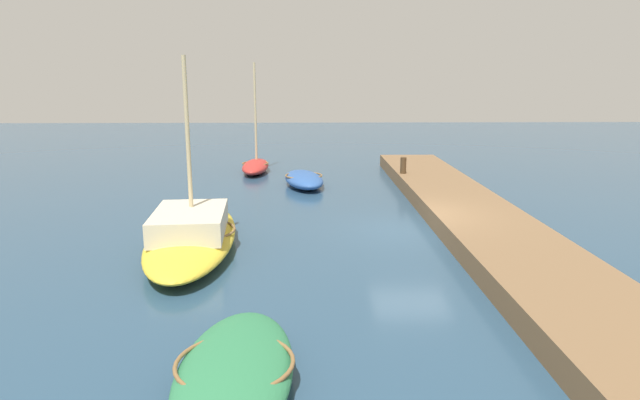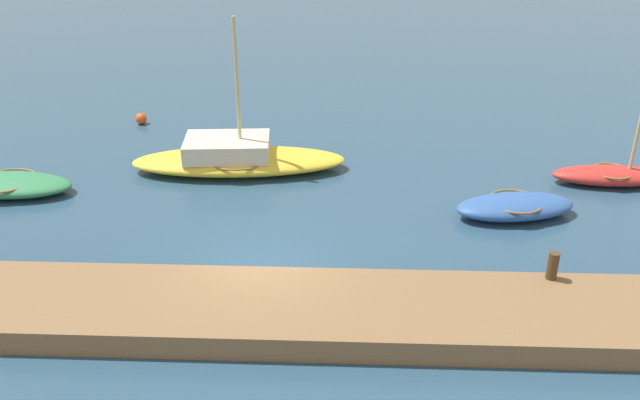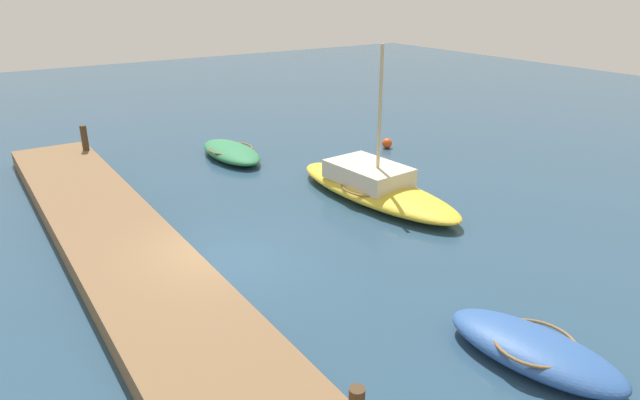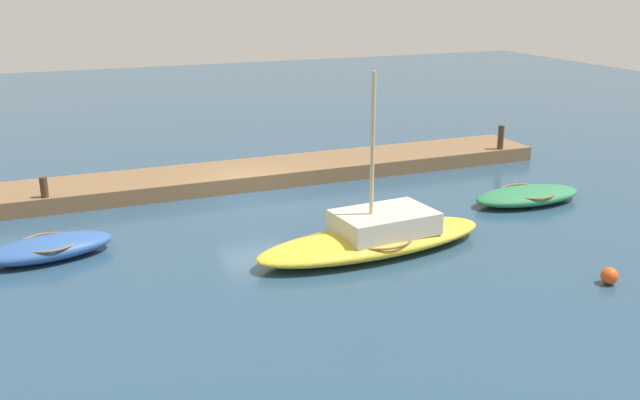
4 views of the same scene
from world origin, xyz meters
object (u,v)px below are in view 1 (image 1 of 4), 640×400
(mooring_post_mid_west, at_px, (403,165))
(rowboat_blue, at_px, (304,179))
(sailboat_yellow, at_px, (192,233))
(motorboat_green, at_px, (235,371))
(rowboat_red, at_px, (255,165))

(mooring_post_mid_west, bearing_deg, rowboat_blue, 88.38)
(rowboat_blue, height_order, sailboat_yellow, sailboat_yellow)
(rowboat_blue, relative_size, mooring_post_mid_west, 5.48)
(sailboat_yellow, height_order, motorboat_green, sailboat_yellow)
(motorboat_green, relative_size, rowboat_red, 0.78)
(sailboat_yellow, relative_size, mooring_post_mid_west, 10.64)
(sailboat_yellow, relative_size, rowboat_red, 1.39)
(motorboat_green, bearing_deg, rowboat_blue, -2.88)
(sailboat_yellow, bearing_deg, mooring_post_mid_west, -44.66)
(rowboat_red, xyz_separation_m, mooring_post_mid_west, (-3.90, -6.92, 0.59))
(rowboat_blue, bearing_deg, mooring_post_mid_west, -102.19)
(rowboat_blue, relative_size, rowboat_red, 0.72)
(motorboat_green, xyz_separation_m, rowboat_red, (20.08, 1.52, 0.07))
(mooring_post_mid_west, bearing_deg, rowboat_red, 60.58)
(motorboat_green, bearing_deg, sailboat_yellow, 17.05)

